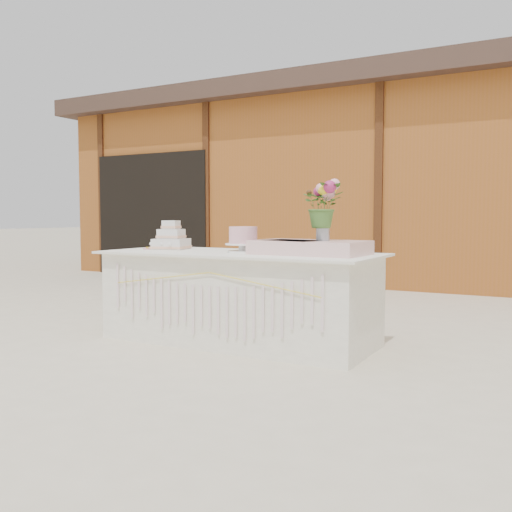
# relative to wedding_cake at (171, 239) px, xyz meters

# --- Properties ---
(ground) EXTENTS (80.00, 80.00, 0.00)m
(ground) POSITION_rel_wedding_cake_xyz_m (0.79, -0.10, -0.86)
(ground) COLOR beige
(ground) RESTS_ON ground
(barn) EXTENTS (12.60, 4.60, 3.30)m
(barn) POSITION_rel_wedding_cake_xyz_m (0.78, 5.90, 0.82)
(barn) COLOR brown
(barn) RESTS_ON ground
(cake_table) EXTENTS (2.40, 1.00, 0.77)m
(cake_table) POSITION_rel_wedding_cake_xyz_m (0.79, -0.10, -0.47)
(cake_table) COLOR white
(cake_table) RESTS_ON ground
(wedding_cake) EXTENTS (0.36, 0.36, 0.27)m
(wedding_cake) POSITION_rel_wedding_cake_xyz_m (0.00, 0.00, 0.00)
(wedding_cake) COLOR silver
(wedding_cake) RESTS_ON cake_table
(pink_cake_stand) EXTENTS (0.30, 0.30, 0.22)m
(pink_cake_stand) POSITION_rel_wedding_cake_xyz_m (0.83, -0.10, 0.03)
(pink_cake_stand) COLOR white
(pink_cake_stand) RESTS_ON cake_table
(satin_runner) EXTENTS (0.91, 0.55, 0.11)m
(satin_runner) POSITION_rel_wedding_cake_xyz_m (1.43, -0.06, -0.03)
(satin_runner) COLOR beige
(satin_runner) RESTS_ON cake_table
(flower_vase) EXTENTS (0.11, 0.11, 0.15)m
(flower_vase) POSITION_rel_wedding_cake_xyz_m (1.53, -0.04, 0.10)
(flower_vase) COLOR #B3B3B8
(flower_vase) RESTS_ON satin_runner
(bouquet) EXTENTS (0.40, 0.38, 0.35)m
(bouquet) POSITION_rel_wedding_cake_xyz_m (1.53, -0.04, 0.35)
(bouquet) COLOR #446F2C
(bouquet) RESTS_ON flower_vase
(loose_flowers) EXTENTS (0.25, 0.40, 0.02)m
(loose_flowers) POSITION_rel_wedding_cake_xyz_m (-0.20, 0.00, -0.08)
(loose_flowers) COLOR pink
(loose_flowers) RESTS_ON cake_table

